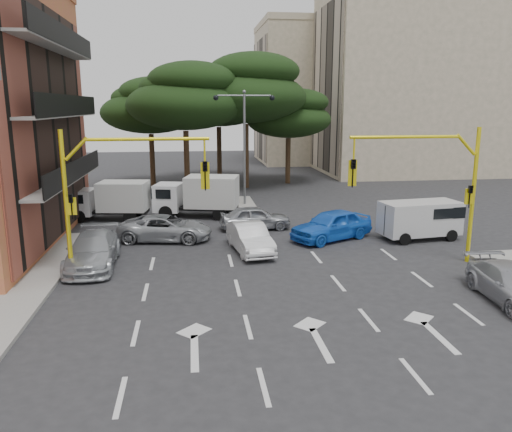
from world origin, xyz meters
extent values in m
plane|color=#28282B|center=(0.00, 0.00, 0.00)|extent=(120.00, 120.00, 0.00)
cube|color=gray|center=(0.00, 16.00, 0.07)|extent=(1.40, 6.00, 0.15)
cube|color=black|center=(-10.44, 8.00, 6.00)|extent=(0.12, 14.72, 11.20)
cube|color=tan|center=(20.00, 32.00, 9.00)|extent=(20.00, 12.00, 18.00)
cube|color=black|center=(9.94, 32.00, 8.50)|extent=(0.12, 11.04, 16.20)
cube|color=tan|center=(13.00, 44.00, 8.00)|extent=(16.00, 12.00, 16.00)
cube|color=black|center=(4.94, 44.00, 7.50)|extent=(0.12, 11.04, 14.20)
cube|color=tan|center=(13.00, 44.00, 16.35)|extent=(16.15, 12.15, 0.70)
cylinder|color=#382616|center=(-4.00, 22.00, 2.48)|extent=(0.44, 0.44, 4.95)
ellipsoid|color=black|center=(-4.00, 22.00, 6.93)|extent=(9.15, 9.15, 3.87)
ellipsoid|color=black|center=(-3.40, 21.60, 8.80)|extent=(6.86, 6.86, 2.86)
ellipsoid|color=black|center=(-4.50, 22.30, 8.25)|extent=(6.07, 6.07, 2.64)
cylinder|color=#382616|center=(1.00, 24.00, 2.70)|extent=(0.44, 0.44, 5.40)
ellipsoid|color=black|center=(1.00, 24.00, 7.56)|extent=(9.98, 9.98, 4.22)
ellipsoid|color=black|center=(1.60, 23.60, 9.60)|extent=(7.49, 7.49, 3.12)
ellipsoid|color=black|center=(0.50, 24.30, 9.00)|extent=(6.62, 6.62, 2.88)
cylinder|color=#382616|center=(-7.00, 26.00, 2.25)|extent=(0.44, 0.44, 4.50)
ellipsoid|color=black|center=(-7.00, 26.00, 6.30)|extent=(8.32, 8.32, 3.52)
ellipsoid|color=black|center=(-6.40, 25.60, 8.00)|extent=(6.24, 6.24, 2.60)
ellipsoid|color=black|center=(-7.50, 26.30, 7.50)|extent=(5.52, 5.52, 2.40)
cylinder|color=#382616|center=(5.00, 26.00, 2.02)|extent=(0.44, 0.44, 4.05)
ellipsoid|color=black|center=(5.00, 26.00, 5.67)|extent=(7.49, 7.49, 3.17)
ellipsoid|color=black|center=(5.60, 25.60, 7.20)|extent=(5.62, 5.62, 2.34)
ellipsoid|color=black|center=(4.50, 26.30, 6.75)|extent=(4.97, 4.97, 2.16)
cylinder|color=#382616|center=(-1.00, 29.00, 2.48)|extent=(0.44, 0.44, 4.95)
ellipsoid|color=black|center=(-1.00, 29.00, 6.93)|extent=(9.15, 9.15, 3.87)
ellipsoid|color=black|center=(-0.40, 28.60, 8.80)|extent=(6.86, 6.86, 2.86)
ellipsoid|color=black|center=(-1.50, 29.30, 8.25)|extent=(6.07, 6.07, 2.64)
cylinder|color=yellow|center=(8.60, 2.00, 3.00)|extent=(0.18, 0.18, 6.00)
cylinder|color=yellow|center=(8.05, 2.00, 5.25)|extent=(0.95, 0.14, 0.95)
cylinder|color=yellow|center=(5.30, 2.00, 5.60)|extent=(4.80, 0.14, 0.14)
cylinder|color=yellow|center=(3.10, 2.00, 5.15)|extent=(0.08, 0.08, 0.90)
imported|color=black|center=(3.10, 2.00, 4.10)|extent=(0.20, 0.24, 1.20)
cube|color=yellow|center=(3.10, 2.08, 4.10)|extent=(0.36, 0.06, 1.10)
imported|color=black|center=(8.38, 1.85, 3.00)|extent=(0.16, 0.20, 1.00)
cube|color=yellow|center=(8.38, 1.95, 3.00)|extent=(0.35, 0.08, 0.70)
cylinder|color=yellow|center=(-8.60, 2.00, 3.00)|extent=(0.18, 0.18, 6.00)
cylinder|color=yellow|center=(-8.05, 2.00, 5.25)|extent=(0.95, 0.14, 0.95)
cylinder|color=yellow|center=(-5.30, 2.00, 5.60)|extent=(4.80, 0.14, 0.14)
cylinder|color=yellow|center=(-3.10, 2.00, 5.15)|extent=(0.08, 0.08, 0.90)
imported|color=black|center=(-3.10, 2.00, 4.10)|extent=(0.20, 0.24, 1.20)
cube|color=yellow|center=(-3.10, 2.08, 4.10)|extent=(0.36, 0.06, 1.10)
imported|color=black|center=(-8.38, 1.85, 3.00)|extent=(0.16, 0.20, 1.00)
cube|color=yellow|center=(-8.38, 1.95, 3.00)|extent=(0.35, 0.08, 0.70)
cylinder|color=slate|center=(0.00, 16.00, 3.90)|extent=(0.16, 0.16, 7.50)
cylinder|color=slate|center=(-0.90, 16.00, 7.55)|extent=(1.80, 0.10, 0.10)
sphere|color=black|center=(-1.90, 16.00, 7.40)|extent=(0.36, 0.36, 0.36)
cylinder|color=slate|center=(0.90, 16.00, 7.55)|extent=(1.80, 0.10, 0.10)
sphere|color=black|center=(1.90, 16.00, 7.40)|extent=(0.36, 0.36, 0.36)
sphere|color=slate|center=(0.00, 16.00, 7.80)|extent=(0.24, 0.24, 0.24)
imported|color=silver|center=(-0.95, 4.79, 0.69)|extent=(2.06, 4.34, 1.37)
imported|color=blue|center=(3.54, 6.47, 0.79)|extent=(4.97, 3.78, 1.58)
imported|color=#B0B3B8|center=(-8.00, 3.46, 0.72)|extent=(2.15, 5.01, 1.44)
imported|color=#ACAFB4|center=(-5.06, 7.43, 0.66)|extent=(5.05, 2.91, 1.33)
imported|color=#9EA1A6|center=(-0.12, 9.22, 0.68)|extent=(4.09, 1.88, 1.36)
imported|color=#ABADB3|center=(7.60, -2.66, 0.65)|extent=(2.12, 4.58, 1.30)
camera|label=1|loc=(-3.64, -18.16, 6.88)|focal=35.00mm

